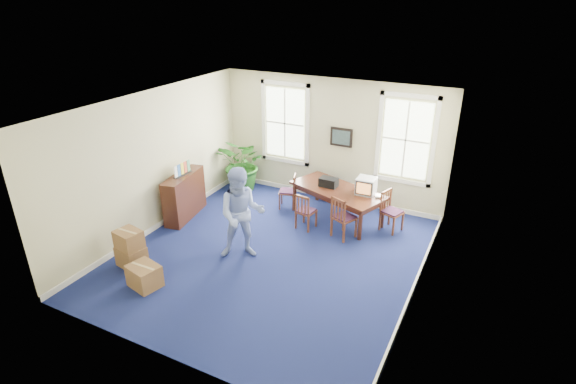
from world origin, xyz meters
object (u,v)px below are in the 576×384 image
at_px(credenza, 184,195).
at_px(man, 242,214).
at_px(crt_tv, 366,186).
at_px(cardboard_boxes, 142,247).
at_px(conference_table, 337,204).
at_px(potted_plant, 244,164).
at_px(chair_near_left, 306,211).

bearing_deg(credenza, man, -31.99).
relative_size(crt_tv, man, 0.24).
bearing_deg(cardboard_boxes, conference_table, 53.22).
xyz_separation_m(conference_table, man, (-1.15, -2.48, 0.59)).
relative_size(man, potted_plant, 1.29).
xyz_separation_m(conference_table, cardboard_boxes, (-2.77, -3.71, 0.03)).
bearing_deg(chair_near_left, credenza, 23.27).
distance_m(chair_near_left, man, 1.91).
bearing_deg(chair_near_left, potted_plant, -18.65).
height_order(conference_table, credenza, credenza).
relative_size(conference_table, man, 1.16).
height_order(credenza, potted_plant, potted_plant).
relative_size(conference_table, credenza, 1.61).
height_order(conference_table, chair_near_left, chair_near_left).
relative_size(conference_table, potted_plant, 1.50).
bearing_deg(conference_table, cardboard_boxes, -106.82).
height_order(credenza, cardboard_boxes, credenza).
distance_m(chair_near_left, credenza, 3.01).
distance_m(man, cardboard_boxes, 2.11).
height_order(chair_near_left, cardboard_boxes, chair_near_left).
bearing_deg(cardboard_boxes, credenza, 105.81).
relative_size(chair_near_left, potted_plant, 0.59).
relative_size(crt_tv, potted_plant, 0.31).
bearing_deg(credenza, crt_tv, 12.00).
distance_m(conference_table, man, 2.80).
height_order(crt_tv, credenza, crt_tv).
bearing_deg(chair_near_left, man, 76.25).
xyz_separation_m(chair_near_left, man, (-0.68, -1.70, 0.54)).
distance_m(crt_tv, cardboard_boxes, 5.13).
height_order(conference_table, crt_tv, crt_tv).
bearing_deg(potted_plant, chair_near_left, -26.62).
bearing_deg(potted_plant, cardboard_boxes, -88.05).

